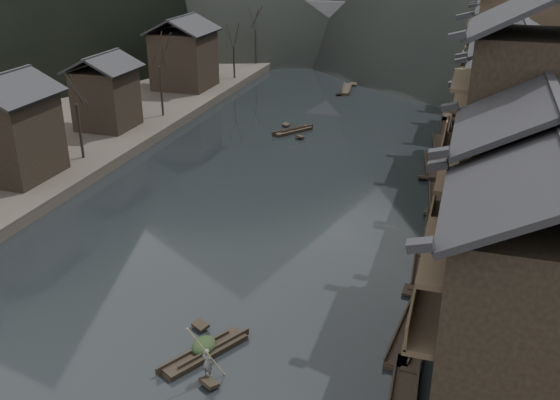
% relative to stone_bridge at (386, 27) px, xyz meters
% --- Properties ---
extents(water, '(300.00, 300.00, 0.00)m').
position_rel_stone_bridge_xyz_m(water, '(0.00, -72.00, -5.11)').
color(water, black).
rests_on(water, ground).
extents(left_bank, '(40.00, 200.00, 1.20)m').
position_rel_stone_bridge_xyz_m(left_bank, '(-35.00, -32.00, -4.51)').
color(left_bank, '#2D2823').
rests_on(left_bank, ground).
extents(stilt_houses, '(9.00, 67.60, 16.95)m').
position_rel_stone_bridge_xyz_m(stilt_houses, '(17.28, -52.64, 3.86)').
color(stilt_houses, black).
rests_on(stilt_houses, ground).
extents(left_houses, '(8.10, 53.20, 8.73)m').
position_rel_stone_bridge_xyz_m(left_houses, '(-20.50, -51.88, 0.55)').
color(left_houses, black).
rests_on(left_houses, left_bank).
extents(bare_trees, '(3.75, 71.39, 7.50)m').
position_rel_stone_bridge_xyz_m(bare_trees, '(-17.00, -45.07, 1.14)').
color(bare_trees, black).
rests_on(bare_trees, left_bank).
extents(moored_sampans, '(3.01, 68.82, 0.47)m').
position_rel_stone_bridge_xyz_m(moored_sampans, '(12.17, -47.80, -4.91)').
color(moored_sampans, black).
rests_on(moored_sampans, water).
extents(midriver_boats, '(4.30, 25.00, 0.45)m').
position_rel_stone_bridge_xyz_m(midriver_boats, '(-2.22, -30.30, -4.91)').
color(midriver_boats, black).
rests_on(midriver_boats, water).
extents(stone_bridge, '(40.00, 6.00, 9.00)m').
position_rel_stone_bridge_xyz_m(stone_bridge, '(0.00, 0.00, 0.00)').
color(stone_bridge, '#4C4C4F').
rests_on(stone_bridge, ground).
extents(hero_sampan, '(3.29, 4.99, 0.44)m').
position_rel_stone_bridge_xyz_m(hero_sampan, '(2.87, -77.77, -4.91)').
color(hero_sampan, black).
rests_on(hero_sampan, water).
extents(cargo_heap, '(1.15, 1.50, 0.69)m').
position_rel_stone_bridge_xyz_m(cargo_heap, '(2.75, -77.56, -4.33)').
color(cargo_heap, black).
rests_on(cargo_heap, hero_sampan).
extents(boatman, '(0.63, 0.49, 1.54)m').
position_rel_stone_bridge_xyz_m(boatman, '(3.74, -79.37, -3.90)').
color(boatman, '#515154').
rests_on(boatman, hero_sampan).
extents(bamboo_pole, '(1.42, 1.80, 4.18)m').
position_rel_stone_bridge_xyz_m(bamboo_pole, '(3.94, -79.37, -1.04)').
color(bamboo_pole, '#8C7A51').
rests_on(bamboo_pole, boatman).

